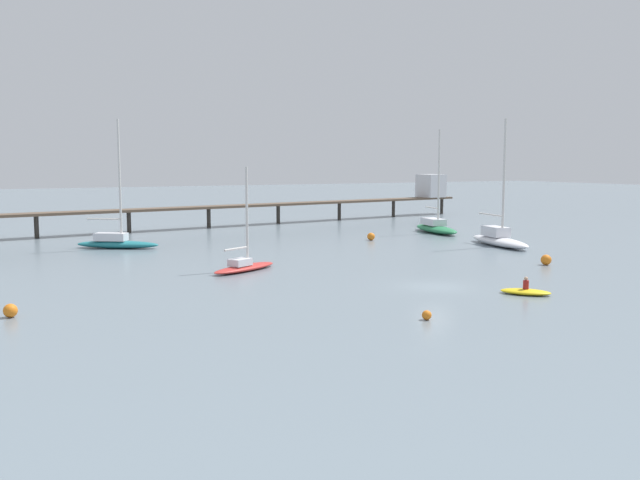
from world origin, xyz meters
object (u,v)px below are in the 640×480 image
object	(u,v)px
sailboat_teal	(116,240)
dinghy_yellow	(526,291)
sailboat_green	(436,227)
mooring_buoy_far	(427,315)
mooring_buoy_inner	(546,260)
pier	(303,199)
sailboat_red	(244,264)
sailboat_white	(499,238)
mooring_buoy_mid	(10,311)
mooring_buoy_near	(371,237)

from	to	relation	value
sailboat_teal	dinghy_yellow	world-z (taller)	sailboat_teal
sailboat_green	mooring_buoy_far	xyz separation A→B (m)	(-28.12, -36.21, -0.47)
dinghy_yellow	mooring_buoy_inner	size ratio (longest dim) A/B	3.81
pier	mooring_buoy_far	world-z (taller)	pier
sailboat_red	dinghy_yellow	world-z (taller)	sailboat_red
dinghy_yellow	sailboat_white	bearing A→B (deg)	51.37
mooring_buoy_far	sailboat_teal	bearing A→B (deg)	102.30
dinghy_yellow	mooring_buoy_inner	xyz separation A→B (m)	(10.55, 8.52, 0.23)
sailboat_white	dinghy_yellow	world-z (taller)	sailboat_white
mooring_buoy_inner	sailboat_teal	bearing A→B (deg)	136.37
mooring_buoy_inner	mooring_buoy_mid	bearing A→B (deg)	-179.38
sailboat_green	dinghy_yellow	size ratio (longest dim) A/B	3.71
pier	mooring_buoy_near	distance (m)	24.13
mooring_buoy_near	mooring_buoy_far	bearing A→B (deg)	-117.40
sailboat_white	sailboat_red	bearing A→B (deg)	-173.70
mooring_buoy_near	mooring_buoy_inner	bearing A→B (deg)	-81.55
pier	sailboat_teal	bearing A→B (deg)	-148.24
sailboat_red	mooring_buoy_far	world-z (taller)	sailboat_red
sailboat_teal	sailboat_red	world-z (taller)	sailboat_teal
dinghy_yellow	mooring_buoy_mid	distance (m)	30.32
mooring_buoy_inner	pier	bearing A→B (deg)	89.64
pier	mooring_buoy_mid	size ratio (longest dim) A/B	113.64
sailboat_white	sailboat_teal	xyz separation A→B (m)	(-34.33, 15.70, -0.03)
mooring_buoy_mid	mooring_buoy_near	bearing A→B (deg)	31.14
dinghy_yellow	mooring_buoy_far	world-z (taller)	dinghy_yellow
sailboat_white	dinghy_yellow	distance (m)	25.88
mooring_buoy_near	pier	bearing A→B (deg)	81.59
mooring_buoy_mid	mooring_buoy_inner	world-z (taller)	mooring_buoy_inner
sailboat_white	pier	bearing A→B (deg)	98.96
sailboat_teal	mooring_buoy_mid	distance (m)	29.93
sailboat_green	mooring_buoy_mid	size ratio (longest dim) A/B	16.17
pier	mooring_buoy_mid	distance (m)	60.91
sailboat_red	mooring_buoy_near	world-z (taller)	sailboat_red
sailboat_teal	mooring_buoy_far	xyz separation A→B (m)	(8.44, -38.69, -0.50)
sailboat_green	dinghy_yellow	distance (m)	38.14
pier	dinghy_yellow	size ratio (longest dim) A/B	26.04
mooring_buoy_far	sailboat_white	bearing A→B (deg)	41.60
pier	mooring_buoy_inner	distance (m)	45.45
mooring_buoy_far	mooring_buoy_inner	bearing A→B (deg)	29.10
mooring_buoy_inner	sailboat_red	bearing A→B (deg)	159.49
sailboat_teal	sailboat_green	bearing A→B (deg)	-3.89
sailboat_green	mooring_buoy_mid	world-z (taller)	sailboat_green
dinghy_yellow	mooring_buoy_far	size ratio (longest dim) A/B	6.29
mooring_buoy_far	mooring_buoy_mid	bearing A→B (deg)	150.83
sailboat_green	mooring_buoy_inner	world-z (taller)	sailboat_green
pier	sailboat_white	distance (m)	34.18
sailboat_teal	mooring_buoy_near	world-z (taller)	sailboat_teal
mooring_buoy_mid	mooring_buoy_inner	distance (m)	39.78
sailboat_teal	mooring_buoy_mid	xyz separation A→B (m)	(-11.04, -27.82, -0.39)
pier	mooring_buoy_near	xyz separation A→B (m)	(-3.51, -23.70, -2.87)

